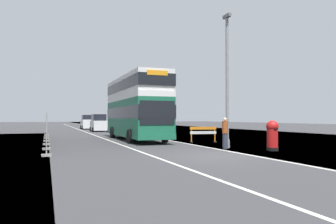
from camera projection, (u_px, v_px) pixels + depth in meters
ground at (225, 156)px, 15.69m from camera, size 140.00×280.00×0.10m
double_decker_bus at (135, 107)px, 26.48m from camera, size 2.92×11.50×5.06m
lamppost_foreground at (227, 85)px, 19.36m from camera, size 0.29×0.70×7.98m
red_pillar_postbox at (272, 134)px, 17.71m from camera, size 0.66×0.66×1.65m
roadworks_barrier at (203, 132)px, 23.69m from camera, size 1.97×0.76×1.14m
construction_site_fence at (47, 129)px, 24.57m from camera, size 0.44×20.60×2.03m
car_oncoming_near at (99, 124)px, 42.67m from camera, size 1.98×4.00×2.26m
car_receding_mid at (87, 122)px, 51.46m from camera, size 1.98×3.99×2.26m
pedestrian_at_kerb at (225, 133)px, 18.63m from camera, size 0.34×0.34×1.81m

